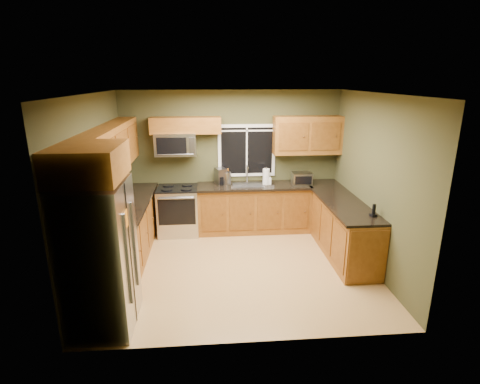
{
  "coord_description": "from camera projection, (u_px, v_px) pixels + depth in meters",
  "views": [
    {
      "loc": [
        -0.42,
        -5.38,
        2.91
      ],
      "look_at": [
        0.05,
        0.35,
        1.15
      ],
      "focal_mm": 28.0,
      "sensor_mm": 36.0,
      "label": 1
    }
  ],
  "objects": [
    {
      "name": "back_wall",
      "position": [
        231.0,
        161.0,
        7.34
      ],
      "size": [
        4.2,
        0.0,
        4.2
      ],
      "primitive_type": "plane",
      "rotation": [
        1.57,
        0.0,
        0.0
      ],
      "color": "#3E3F23",
      "rests_on": "ground"
    },
    {
      "name": "upper_cabinets_back_left",
      "position": [
        186.0,
        125.0,
        6.9
      ],
      "size": [
        1.3,
        0.33,
        0.3
      ],
      "primitive_type": "cube",
      "color": "brown",
      "rests_on": "back_wall"
    },
    {
      "name": "base_cabinets_peninsula",
      "position": [
        339.0,
        225.0,
        6.54
      ],
      "size": [
        0.6,
        2.52,
        0.9
      ],
      "color": "brown",
      "rests_on": "ground"
    },
    {
      "name": "upper_cabinet_over_fridge",
      "position": [
        88.0,
        163.0,
        4.05
      ],
      "size": [
        0.72,
        0.9,
        0.38
      ],
      "primitive_type": "cube",
      "color": "brown",
      "rests_on": "left_wall"
    },
    {
      "name": "base_cabinets_left",
      "position": [
        128.0,
        233.0,
        6.2
      ],
      "size": [
        0.6,
        2.65,
        0.9
      ],
      "primitive_type": "cube",
      "color": "brown",
      "rests_on": "ground"
    },
    {
      "name": "range",
      "position": [
        178.0,
        210.0,
        7.2
      ],
      "size": [
        0.76,
        0.69,
        0.94
      ],
      "color": "#B7B7BC",
      "rests_on": "ground"
    },
    {
      "name": "refrigerator",
      "position": [
        100.0,
        257.0,
        4.38
      ],
      "size": [
        0.74,
        0.9,
        1.8
      ],
      "color": "#B7B7BC",
      "rests_on": "ground"
    },
    {
      "name": "kettle",
      "position": [
        227.0,
        177.0,
        7.2
      ],
      "size": [
        0.19,
        0.19,
        0.29
      ],
      "color": "#B7B7BC",
      "rests_on": "countertop_back"
    },
    {
      "name": "base_cabinets_back",
      "position": [
        254.0,
        209.0,
        7.35
      ],
      "size": [
        2.17,
        0.6,
        0.9
      ],
      "primitive_type": "cube",
      "color": "brown",
      "rests_on": "ground"
    },
    {
      "name": "right_wall",
      "position": [
        374.0,
        183.0,
        5.79
      ],
      "size": [
        0.0,
        3.6,
        3.6
      ],
      "primitive_type": "plane",
      "rotation": [
        1.57,
        0.0,
        -1.57
      ],
      "color": "#3E3F23",
      "rests_on": "ground"
    },
    {
      "name": "countertop_peninsula",
      "position": [
        339.0,
        199.0,
        6.41
      ],
      "size": [
        0.65,
        2.5,
        0.04
      ],
      "primitive_type": "cube",
      "color": "black",
      "rests_on": "base_cabinets_peninsula"
    },
    {
      "name": "cordless_phone",
      "position": [
        374.0,
        213.0,
        5.54
      ],
      "size": [
        0.1,
        0.1,
        0.19
      ],
      "color": "black",
      "rests_on": "countertop_peninsula"
    },
    {
      "name": "upper_cabinets_back_right",
      "position": [
        307.0,
        135.0,
        7.14
      ],
      "size": [
        1.3,
        0.33,
        0.72
      ],
      "primitive_type": "cube",
      "color": "brown",
      "rests_on": "back_wall"
    },
    {
      "name": "toaster_oven",
      "position": [
        302.0,
        179.0,
        7.19
      ],
      "size": [
        0.38,
        0.3,
        0.23
      ],
      "color": "#B7B7BC",
      "rests_on": "countertop_back"
    },
    {
      "name": "window",
      "position": [
        247.0,
        151.0,
        7.28
      ],
      "size": [
        1.12,
        0.03,
        1.02
      ],
      "color": "white",
      "rests_on": "back_wall"
    },
    {
      "name": "upper_cabinets_left",
      "position": [
        111.0,
        149.0,
        5.77
      ],
      "size": [
        0.33,
        2.65,
        0.72
      ],
      "primitive_type": "cube",
      "color": "brown",
      "rests_on": "left_wall"
    },
    {
      "name": "soap_bottle_b",
      "position": [
        269.0,
        179.0,
        7.2
      ],
      "size": [
        0.09,
        0.1,
        0.2
      ],
      "primitive_type": "imported",
      "rotation": [
        0.0,
        0.0,
        -0.04
      ],
      "color": "white",
      "rests_on": "countertop_back"
    },
    {
      "name": "front_wall",
      "position": [
        252.0,
        234.0,
        3.91
      ],
      "size": [
        4.2,
        0.0,
        4.2
      ],
      "primitive_type": "plane",
      "rotation": [
        -1.57,
        0.0,
        0.0
      ],
      "color": "#3E3F23",
      "rests_on": "ground"
    },
    {
      "name": "soap_bottle_c",
      "position": [
        228.0,
        178.0,
        7.33
      ],
      "size": [
        0.15,
        0.15,
        0.17
      ],
      "primitive_type": "imported",
      "rotation": [
        0.0,
        0.0,
        -0.12
      ],
      "color": "white",
      "rests_on": "countertop_back"
    },
    {
      "name": "paper_towel_roll",
      "position": [
        266.0,
        177.0,
        7.18
      ],
      "size": [
        0.14,
        0.14,
        0.34
      ],
      "color": "white",
      "rests_on": "countertop_back"
    },
    {
      "name": "microwave",
      "position": [
        176.0,
        144.0,
        6.96
      ],
      "size": [
        0.76,
        0.41,
        0.42
      ],
      "color": "#B7B7BC",
      "rests_on": "back_wall"
    },
    {
      "name": "sink",
      "position": [
        248.0,
        184.0,
        7.18
      ],
      "size": [
        0.6,
        0.42,
        0.36
      ],
      "color": "slate",
      "rests_on": "countertop_back"
    },
    {
      "name": "ceiling",
      "position": [
        238.0,
        94.0,
        5.23
      ],
      "size": [
        4.2,
        4.2,
        0.0
      ],
      "primitive_type": "plane",
      "rotation": [
        3.14,
        0.0,
        0.0
      ],
      "color": "white",
      "rests_on": "back_wall"
    },
    {
      "name": "countertop_back",
      "position": [
        254.0,
        186.0,
        7.19
      ],
      "size": [
        2.17,
        0.65,
        0.04
      ],
      "primitive_type": "cube",
      "color": "black",
      "rests_on": "base_cabinets_back"
    },
    {
      "name": "countertop_left",
      "position": [
        127.0,
        206.0,
        6.06
      ],
      "size": [
        0.65,
        2.65,
        0.04
      ],
      "primitive_type": "cube",
      "color": "black",
      "rests_on": "base_cabinets_left"
    },
    {
      "name": "coffee_maker",
      "position": [
        221.0,
        177.0,
        7.2
      ],
      "size": [
        0.26,
        0.3,
        0.31
      ],
      "color": "slate",
      "rests_on": "countertop_back"
    },
    {
      "name": "left_wall",
      "position": [
        95.0,
        189.0,
        5.46
      ],
      "size": [
        0.0,
        3.6,
        3.6
      ],
      "primitive_type": "plane",
      "rotation": [
        1.57,
        0.0,
        1.57
      ],
      "color": "#3E3F23",
      "rests_on": "ground"
    },
    {
      "name": "floor",
      "position": [
        239.0,
        267.0,
        6.02
      ],
      "size": [
        4.2,
        4.2,
        0.0
      ],
      "primitive_type": "plane",
      "color": "tan",
      "rests_on": "ground"
    },
    {
      "name": "soap_bottle_a",
      "position": [
        228.0,
        175.0,
        7.31
      ],
      "size": [
        0.12,
        0.12,
        0.28
      ],
      "primitive_type": "imported",
      "rotation": [
        0.0,
        0.0,
        -0.1
      ],
      "color": "orange",
      "rests_on": "countertop_back"
    }
  ]
}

